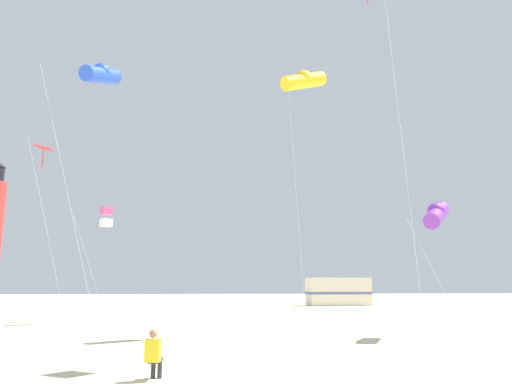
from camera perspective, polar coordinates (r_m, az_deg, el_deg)
kite_flyer_standing at (r=12.26m, az=-11.88°, el=-17.96°), size 0.40×0.55×1.16m
kite_box_rainbow at (r=30.09m, az=-17.11°, el=-2.80°), size 2.45×2.12×6.67m
kite_tube_violet at (r=22.53m, az=20.37°, el=-2.41°), size 2.57×2.75×5.89m
kite_diamond_scarlet at (r=27.95m, az=-23.59°, el=4.05°), size 2.49×2.49×9.48m
kite_tube_gold at (r=24.05m, az=5.60°, el=12.88°), size 2.53×1.80×12.51m
kite_tube_blue at (r=23.14m, az=-17.68°, el=13.01°), size 3.35×3.56×12.02m
rv_van_cream at (r=51.64m, az=9.61°, el=-11.44°), size 6.62×2.88×2.80m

